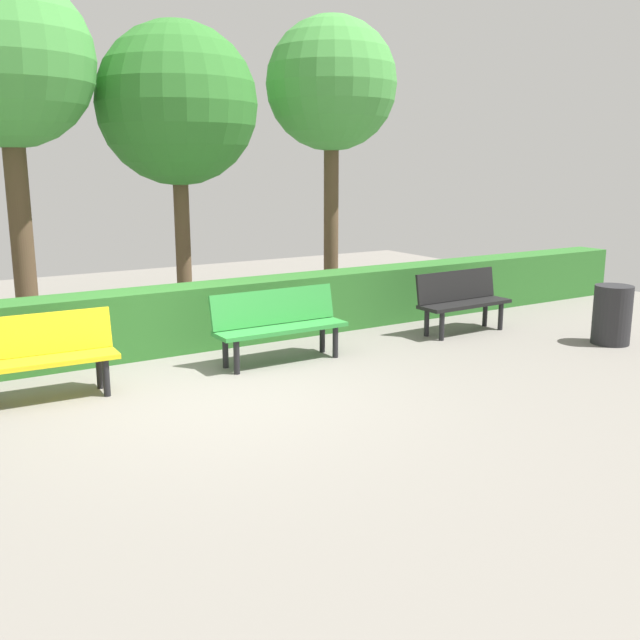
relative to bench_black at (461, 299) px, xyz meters
name	(u,v)px	position (x,y,z in m)	size (l,w,h in m)	color
ground_plane	(215,395)	(4.10, 0.79, -0.48)	(18.32, 18.32, 0.00)	gray
bench_black	(461,299)	(0.00, 0.00, 0.00)	(1.45, 0.50, 0.86)	black
bench_green	(278,322)	(2.92, -0.01, 0.00)	(1.64, 0.47, 0.86)	#2D8C38
bench_yellow	(45,353)	(5.58, -0.01, 0.00)	(1.39, 0.51, 0.86)	yellow
hedge_row	(240,311)	(2.87, -1.16, -0.07)	(14.32, 0.57, 0.81)	#2D6B28
tree_near	(332,86)	(0.50, -2.62, 3.04)	(2.08, 2.08, 4.60)	brown
tree_mid	(177,106)	(2.94, -2.98, 2.68)	(2.34, 2.34, 4.35)	brown
tree_far	(6,63)	(5.21, -3.04, 3.12)	(2.26, 2.26, 4.78)	brown
trash_bin	(612,315)	(-1.22, 1.55, -0.09)	(0.49, 0.49, 0.78)	#262628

